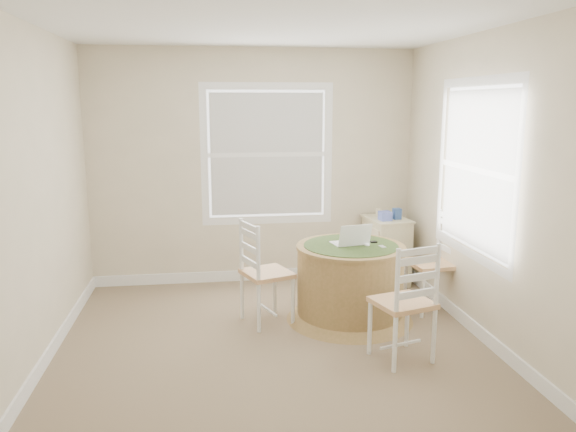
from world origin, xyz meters
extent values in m
cube|color=#897957|center=(0.00, 0.00, -0.01)|extent=(3.60, 3.60, 0.02)
cube|color=white|center=(0.00, 0.00, 2.61)|extent=(3.60, 3.60, 0.02)
cube|color=beige|center=(0.00, 1.81, 1.30)|extent=(3.60, 0.02, 2.60)
cube|color=beige|center=(0.00, -1.81, 1.30)|extent=(3.60, 0.02, 2.60)
cube|color=beige|center=(-1.81, 0.00, 1.30)|extent=(0.02, 3.60, 2.60)
cube|color=beige|center=(1.81, 0.00, 1.30)|extent=(0.02, 3.60, 2.60)
cube|color=white|center=(0.00, 1.79, 0.06)|extent=(3.60, 0.02, 0.12)
cube|color=white|center=(-1.79, 0.00, 0.06)|extent=(0.02, 3.60, 0.12)
cube|color=white|center=(1.79, 0.00, 0.06)|extent=(0.02, 3.60, 0.12)
cylinder|color=#9A7545|center=(0.79, 0.48, 0.39)|extent=(0.99, 0.99, 0.64)
cone|color=#9A7545|center=(0.79, 0.48, 0.04)|extent=(1.19, 1.19, 0.07)
cylinder|color=#9A7545|center=(0.79, 0.48, 0.70)|extent=(1.01, 1.01, 0.03)
cylinder|color=#3E5324|center=(0.79, 0.48, 0.72)|extent=(0.87, 0.87, 0.01)
cone|color=#3E5324|center=(0.79, 0.48, 0.66)|extent=(0.97, 0.97, 0.10)
cube|color=white|center=(0.78, 0.54, 0.72)|extent=(0.35, 0.27, 0.02)
cube|color=silver|center=(0.78, 0.54, 0.73)|extent=(0.27, 0.17, 0.00)
cube|color=black|center=(0.81, 0.41, 0.83)|extent=(0.32, 0.12, 0.20)
ellipsoid|color=white|center=(0.93, 0.45, 0.73)|extent=(0.07, 0.10, 0.03)
cube|color=#B7BABF|center=(1.05, 0.37, 0.72)|extent=(0.05, 0.09, 0.02)
cube|color=black|center=(1.02, 0.53, 0.72)|extent=(0.07, 0.06, 0.02)
cube|color=beige|center=(1.47, 1.52, 0.36)|extent=(0.45, 0.58, 0.72)
cube|color=beige|center=(1.47, 1.52, 0.73)|extent=(0.48, 0.61, 0.02)
cube|color=beige|center=(1.28, 1.49, 0.14)|extent=(0.07, 0.45, 0.15)
cube|color=beige|center=(1.28, 1.49, 0.37)|extent=(0.07, 0.45, 0.15)
cube|color=beige|center=(1.28, 1.49, 0.58)|extent=(0.07, 0.45, 0.15)
cube|color=#5A6BCF|center=(1.41, 1.40, 0.79)|extent=(0.13, 0.13, 0.10)
cube|color=#D7EB53|center=(1.52, 1.56, 0.77)|extent=(0.16, 0.12, 0.06)
cube|color=#315193|center=(1.56, 1.45, 0.80)|extent=(0.09, 0.09, 0.12)
cylinder|color=beige|center=(1.41, 1.62, 0.79)|extent=(0.07, 0.07, 0.09)
camera|label=1|loc=(-0.50, -4.42, 2.01)|focal=35.00mm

